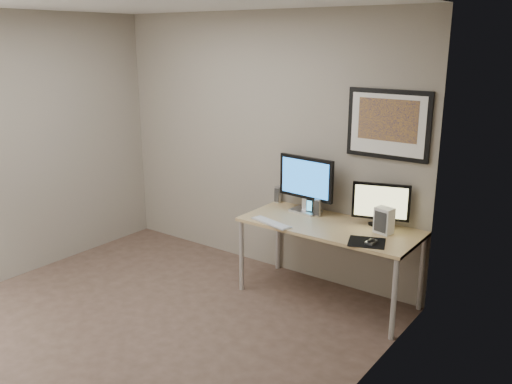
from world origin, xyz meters
TOP-DOWN VIEW (x-y plane):
  - floor at (0.00, 0.00)m, footprint 3.60×3.60m
  - room at (0.00, 0.45)m, footprint 3.60×3.60m
  - desk at (1.00, 1.35)m, footprint 1.60×0.70m
  - framed_art at (1.35, 1.68)m, footprint 0.75×0.04m
  - monitor_large at (0.63, 1.54)m, footprint 0.59×0.21m
  - monitor_tv at (1.38, 1.57)m, footprint 0.49×0.18m
  - speaker_left at (0.24, 1.65)m, footprint 0.08×0.08m
  - speaker_right at (0.79, 1.51)m, footprint 0.08×0.08m
  - phone_dock at (0.69, 1.51)m, footprint 0.07×0.07m
  - keyboard at (0.56, 1.07)m, footprint 0.45×0.22m
  - mousepad at (1.46, 1.14)m, footprint 0.37×0.35m
  - mouse at (1.50, 1.14)m, footprint 0.06×0.11m
  - fan_unit at (1.47, 1.43)m, footprint 0.17×0.14m

SIDE VIEW (x-z plane):
  - floor at x=0.00m, z-range 0.00..0.00m
  - desk at x=1.00m, z-range 0.30..1.03m
  - mousepad at x=1.46m, z-range 0.73..0.73m
  - keyboard at x=0.56m, z-range 0.73..0.75m
  - mouse at x=1.50m, z-range 0.73..0.77m
  - phone_dock at x=0.69m, z-range 0.73..0.87m
  - speaker_right at x=0.79m, z-range 0.73..0.90m
  - speaker_left at x=0.24m, z-range 0.73..0.90m
  - fan_unit at x=1.47m, z-range 0.73..0.96m
  - monitor_tv at x=1.38m, z-range 0.74..1.14m
  - monitor_large at x=0.63m, z-range 0.76..1.30m
  - framed_art at x=1.35m, z-range 1.32..1.92m
  - room at x=0.00m, z-range -0.16..3.44m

